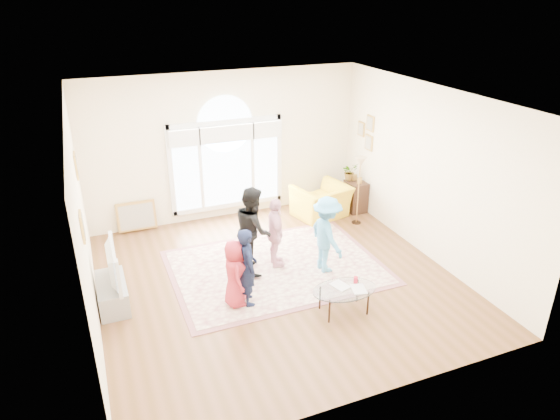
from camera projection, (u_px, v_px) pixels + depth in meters
name	position (u px, v px, depth m)	size (l,w,h in m)	color
ground	(277.00, 280.00, 8.82)	(6.00, 6.00, 0.00)	brown
room_shell	(228.00, 150.00, 10.58)	(6.00, 6.00, 6.00)	#FDEDCA
area_rug	(276.00, 267.00, 9.20)	(3.60, 2.60, 0.02)	beige
rug_border	(276.00, 267.00, 9.20)	(3.80, 2.80, 0.01)	#8C5355
tv_console	(112.00, 293.00, 8.05)	(0.45, 1.00, 0.42)	#94979C
television	(108.00, 265.00, 7.84)	(0.17, 1.11, 0.64)	black
coffee_table	(344.00, 290.00, 7.80)	(1.07, 0.73, 0.54)	silver
armchair	(321.00, 202.00, 11.11)	(1.12, 0.98, 0.73)	yellow
side_cabinet	(356.00, 196.00, 11.43)	(0.40, 0.50, 0.70)	black
floor_lamp	(360.00, 168.00, 10.43)	(0.30, 0.30, 1.51)	black
plant_pedestal	(348.00, 194.00, 11.57)	(0.20, 0.20, 0.70)	white
potted_plant	(350.00, 172.00, 11.35)	(0.35, 0.30, 0.39)	#33722D
leaning_picture	(138.00, 231.00, 10.59)	(0.80, 0.05, 0.62)	tan
child_red	(235.00, 273.00, 7.91)	(0.55, 0.36, 1.14)	#B02736
child_navy	(247.00, 267.00, 7.91)	(0.48, 0.32, 1.32)	black
child_black	(253.00, 230.00, 8.81)	(0.77, 0.60, 1.59)	black
child_pink	(275.00, 233.00, 9.00)	(0.77, 0.32, 1.32)	#F6AFBF
child_blue	(327.00, 235.00, 8.83)	(0.91, 0.53, 1.42)	#4A9BC9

